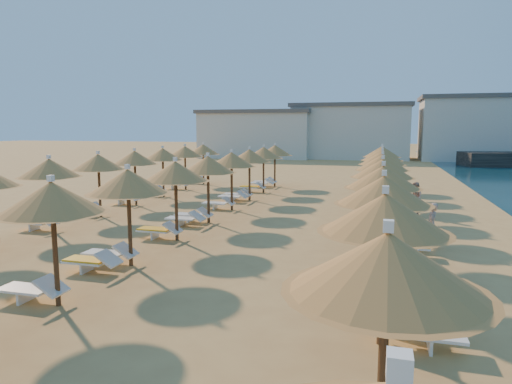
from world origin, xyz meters
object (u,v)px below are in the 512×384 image
(parasol_row_east, at_px, (383,174))
(beachgoer_a, at_px, (432,225))
(parasol_row_west, at_px, (193,169))
(beachgoer_b, at_px, (415,199))
(beachgoer_c, at_px, (362,200))

(parasol_row_east, xyz_separation_m, beachgoer_a, (1.69, -0.17, -1.72))
(parasol_row_west, relative_size, beachgoer_b, 19.63)
(beachgoer_b, height_order, beachgoer_a, beachgoer_b)
(parasol_row_west, height_order, beachgoer_c, parasol_row_west)
(parasol_row_west, xyz_separation_m, beachgoer_b, (8.75, 5.55, -1.69))
(parasol_row_west, height_order, beachgoer_a, parasol_row_west)
(beachgoer_b, height_order, beachgoer_c, beachgoer_c)
(beachgoer_c, bearing_deg, beachgoer_b, 59.34)
(beachgoer_a, distance_m, beachgoer_c, 5.41)
(parasol_row_west, distance_m, beachgoer_c, 8.07)
(parasol_row_west, bearing_deg, beachgoer_a, -1.07)
(parasol_row_west, distance_m, beachgoer_a, 9.09)
(beachgoer_a, bearing_deg, beachgoer_b, -170.94)
(parasol_row_east, xyz_separation_m, beachgoer_c, (-0.83, 4.62, -1.68))
(parasol_row_west, bearing_deg, parasol_row_east, 0.00)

